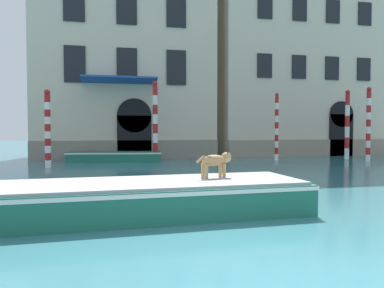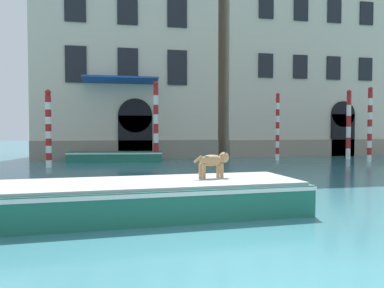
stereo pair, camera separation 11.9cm
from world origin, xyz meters
The scene contains 10 objects.
palazzo_left centered at (-1.38, 22.21, 8.14)m, with size 11.21×7.40×16.33m.
palazzo_right centered at (11.04, 22.22, 8.70)m, with size 12.12×6.13×17.43m.
boat_foreground centered at (-1.68, 4.34, 0.38)m, with size 7.23×2.53×0.72m.
dog_on_deck centered at (0.04, 4.63, 1.11)m, with size 0.88×0.39×0.59m.
boat_moored_near_palazzo centered at (-2.14, 17.95, 0.29)m, with size 5.38×2.12×0.54m.
mooring_pole_0 centered at (-5.27, 15.20, 1.88)m, with size 0.29×0.29×3.71m.
mooring_pole_1 centered at (0.08, 17.27, 2.27)m, with size 0.29×0.29×4.50m.
mooring_pole_2 centered at (11.73, 14.76, 2.10)m, with size 0.25×0.25×4.17m.
mooring_pole_3 centered at (11.70, 16.63, 2.12)m, with size 0.28×0.28×4.19m.
mooring_pole_4 centered at (7.11, 16.67, 1.98)m, with size 0.22×0.22×3.92m.
Camera 1 is at (-2.29, -3.61, 1.84)m, focal length 35.00 mm.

